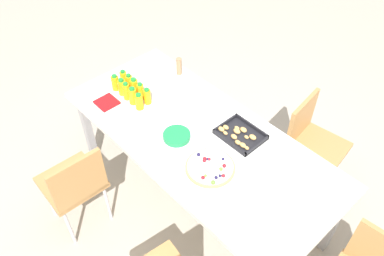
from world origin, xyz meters
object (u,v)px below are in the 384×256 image
juice_bottle_1 (122,87)px  cardboard_tube (179,66)px  juice_bottle_8 (141,91)px  napkin_stack (107,102)px  chair_far_right (311,139)px  juice_bottle_7 (134,87)px  juice_bottle_9 (147,96)px  snack_tray (240,135)px  juice_bottle_5 (124,78)px  juice_bottle_2 (126,91)px  juice_bottle_6 (129,83)px  plate_stack (177,136)px  juice_bottle_0 (115,83)px  juice_bottle_4 (139,102)px  party_table (198,141)px  juice_bottle_3 (133,96)px  fruit_pizza (210,167)px  chair_near_left (75,184)px

juice_bottle_1 → cardboard_tube: size_ratio=0.93×
juice_bottle_8 → napkin_stack: juice_bottle_8 is taller
chair_far_right → juice_bottle_7: 1.43m
juice_bottle_9 → snack_tray: juice_bottle_9 is taller
chair_far_right → juice_bottle_5: juice_bottle_5 is taller
juice_bottle_2 → napkin_stack: (-0.06, -0.15, -0.06)m
juice_bottle_6 → plate_stack: 0.65m
juice_bottle_0 → juice_bottle_4: (0.31, -0.00, 0.00)m
juice_bottle_5 → cardboard_tube: 0.46m
chair_far_right → juice_bottle_9: size_ratio=6.14×
chair_far_right → plate_stack: size_ratio=4.34×
juice_bottle_4 → juice_bottle_6: 0.24m
party_table → chair_far_right: (0.46, 0.78, -0.17)m
juice_bottle_1 → plate_stack: juice_bottle_1 is taller
party_table → juice_bottle_3: juice_bottle_3 is taller
juice_bottle_9 → snack_tray: 0.76m
juice_bottle_0 → napkin_stack: 0.19m
juice_bottle_2 → juice_bottle_9: (0.15, 0.08, -0.01)m
juice_bottle_5 → napkin_stack: size_ratio=0.90×
party_table → juice_bottle_2: 0.69m
juice_bottle_9 → fruit_pizza: bearing=-7.5°
juice_bottle_1 → juice_bottle_8: size_ratio=0.96×
juice_bottle_3 → fruit_pizza: 0.86m
plate_stack → napkin_stack: size_ratio=1.27×
chair_far_right → juice_bottle_7: size_ratio=5.51×
juice_bottle_9 → juice_bottle_5: bearing=-180.0°
juice_bottle_7 → juice_bottle_6: bearing=175.8°
chair_far_right → snack_tray: 0.68m
juice_bottle_8 → juice_bottle_3: bearing=-89.4°
chair_near_left → napkin_stack: 0.65m
fruit_pizza → napkin_stack: size_ratio=2.16×
chair_near_left → snack_tray: size_ratio=2.69×
juice_bottle_6 → juice_bottle_9: size_ratio=1.09×
juice_bottle_5 → cardboard_tube: cardboard_tube is taller
juice_bottle_0 → juice_bottle_8: bearing=18.8°
chair_far_right → juice_bottle_1: bearing=-60.5°
juice_bottle_6 → juice_bottle_8: size_ratio=1.02×
chair_far_right → juice_bottle_8: size_ratio=5.73×
juice_bottle_0 → plate_stack: juice_bottle_0 is taller
juice_bottle_2 → cardboard_tube: 0.50m
party_table → cardboard_tube: cardboard_tube is taller
party_table → juice_bottle_6: juice_bottle_6 is taller
fruit_pizza → juice_bottle_3: bearing=178.4°
juice_bottle_2 → plate_stack: juice_bottle_2 is taller
snack_tray → plate_stack: (-0.29, -0.33, 0.00)m
juice_bottle_6 → napkin_stack: size_ratio=0.99×
juice_bottle_1 → juice_bottle_8: bearing=26.4°
juice_bottle_0 → juice_bottle_5: 0.08m
chair_far_right → juice_bottle_4: juice_bottle_4 is taller
juice_bottle_5 → napkin_stack: juice_bottle_5 is taller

